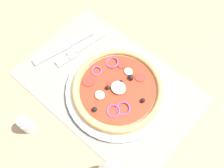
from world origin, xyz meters
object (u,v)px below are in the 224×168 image
Objects in this scene: plate at (118,91)px; pepper_shaker at (26,124)px; knife at (63,47)px; fork at (79,50)px; pizza at (118,88)px.

plate is 4.24× the size of pepper_shaker.
knife is 2.93× the size of pepper_shaker.
fork is at bearing -8.23° from plate.
pepper_shaker is (10.70, 22.83, 0.55)cm from pizza.
pepper_shaker is at bearing 41.97° from knife.
plate is 1.58× the size of fork.
knife is (4.21, 2.50, 0.03)cm from fork.
plate reaches higher than fork.
knife is 25.51cm from pepper_shaker.
pizza reaches higher than knife.
pizza is 21.80cm from knife.
pizza is 17.80cm from fork.
pizza is at bearing 91.85° from fork.
knife is at bearing -64.31° from pepper_shaker.
fork is 2.68× the size of pepper_shaker.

